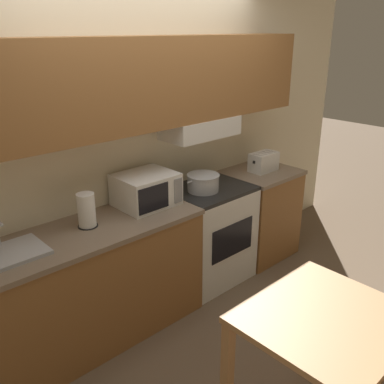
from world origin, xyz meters
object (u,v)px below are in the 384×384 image
Objects in this scene: microwave at (146,189)px; sink_basin at (7,254)px; paper_towel_roll at (87,210)px; cooking_pot at (203,182)px; toaster at (264,162)px; stove_range at (209,234)px; dining_table at (325,335)px.

sink_basin is (-1.11, -0.08, -0.11)m from microwave.
sink_basin is at bearing -175.89° from paper_towel_roll.
toaster is at bearing -0.44° from cooking_pot.
cooking_pot is 1.46× the size of paper_towel_roll.
microwave is at bearing 3.96° from sink_basin.
paper_towel_roll reaches higher than toaster.
paper_towel_roll is at bearing 178.22° from stove_range.
cooking_pot is at bearing -8.77° from microwave.
cooking_pot is 0.42× the size of dining_table.
dining_table is at bearing -113.23° from stove_range.
sink_basin is 0.52× the size of dining_table.
stove_range is 0.84m from microwave.
microwave is 0.99× the size of sink_basin.
microwave reaches higher than toaster.
cooking_pot is 0.54m from microwave.
toaster is (0.80, -0.01, 0.01)m from cooking_pot.
paper_towel_roll is (-1.16, 0.04, 0.56)m from stove_range.
sink_basin is at bearing 124.70° from dining_table.
cooking_pot is 0.80m from toaster.
toaster reaches higher than stove_range.
paper_towel_roll is 1.70m from dining_table.
stove_range is 0.89m from toaster.
sink_basin is (-2.44, 0.01, -0.07)m from toaster.
dining_table is at bearing -72.63° from paper_towel_roll.
paper_towel_roll is (-0.54, -0.04, -0.00)m from microwave.
cooking_pot is at bearing -0.20° from sink_basin.
cooking_pot reaches higher than stove_range.
toaster is 0.34× the size of dining_table.
dining_table is (-1.38, -1.53, -0.34)m from toaster.
microwave reaches higher than cooking_pot.
toaster is at bearing -1.62° from paper_towel_roll.
toaster reaches higher than dining_table.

